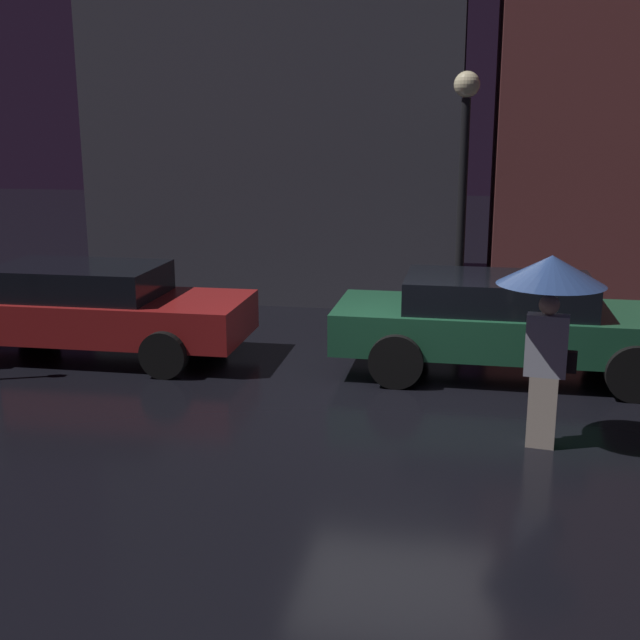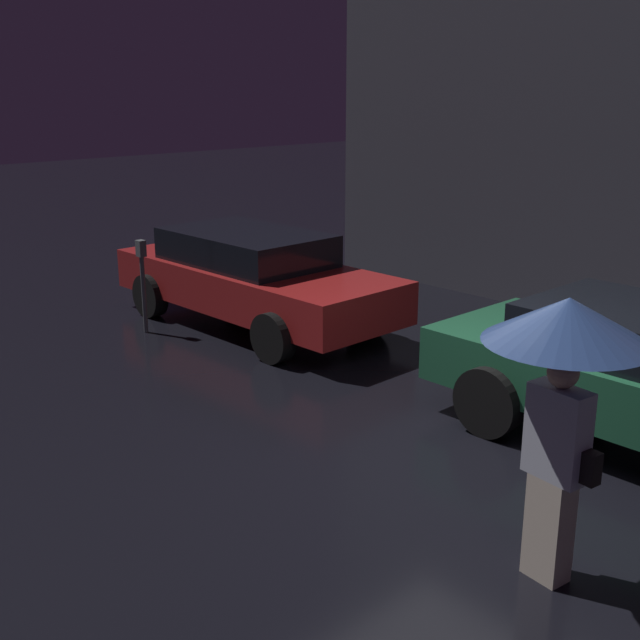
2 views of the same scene
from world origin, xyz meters
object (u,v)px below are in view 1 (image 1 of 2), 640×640
Objects in this scene: parked_car_green at (507,321)px; street_lamp_near at (464,156)px; pedestrian_with_umbrella at (550,294)px; parked_car_red at (90,307)px.

parked_car_green is 3.14m from street_lamp_near.
parked_car_green is at bearing 103.55° from pedestrian_with_umbrella.
street_lamp_near reaches higher than pedestrian_with_umbrella.
parked_car_red is 0.96× the size of parked_car_green.
pedestrian_with_umbrella is (6.14, -2.36, 0.92)m from parked_car_red.
pedestrian_with_umbrella is 0.49× the size of street_lamp_near.
street_lamp_near reaches higher than parked_car_green.
parked_car_red is at bearing -178.11° from parked_car_green.
parked_car_red is 1.11× the size of street_lamp_near.
street_lamp_near is (-0.93, 4.78, 1.17)m from pedestrian_with_umbrella.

